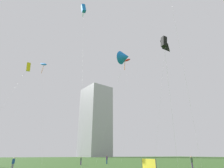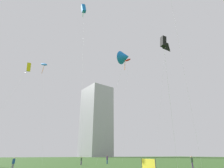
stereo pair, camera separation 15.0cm
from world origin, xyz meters
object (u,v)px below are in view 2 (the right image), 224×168
Objects in this scene: person_standing_0 at (81,160)px; kite_flying_7 at (125,57)px; kite_flying_4 at (163,42)px; kite_flying_6 at (165,46)px; kite_flying_5 at (44,64)px; person_standing_2 at (192,161)px; distant_highrise_0 at (96,120)px; kite_flying_2 at (29,67)px; kite_flying_3 at (128,60)px; person_standing_1 at (13,163)px; kite_flying_1 at (84,9)px; event_banner at (148,166)px; person_standing_3 at (107,159)px.

kite_flying_7 is at bearing -92.78° from person_standing_0.
kite_flying_7 is (5.32, 18.41, 9.77)m from kite_flying_4.
kite_flying_5 is at bearing 147.33° from kite_flying_6.
kite_flying_6 reaches higher than person_standing_0.
kite_flying_4 is at bearing -130.06° from person_standing_0.
distant_highrise_0 reaches higher than person_standing_2.
kite_flying_3 is (30.29, 11.45, 14.82)m from kite_flying_2.
person_standing_0 is 28.75m from kite_flying_4.
kite_flying_7 reaches higher than kite_flying_2.
kite_flying_7 is at bearing -43.24° from person_standing_1.
kite_flying_7 is (-7.01, 7.82, 21.34)m from person_standing_2.
person_standing_0 is at bearing 63.99° from kite_flying_1.
kite_flying_5 is at bearing 82.08° from kite_flying_2.
kite_flying_2 is at bearing -97.92° from kite_flying_5.
kite_flying_6 reaches higher than event_banner.
distant_highrise_0 reaches higher than kite_flying_2.
kite_flying_3 reaches higher than kite_flying_4.
person_standing_2 is at bearing 40.64° from kite_flying_4.
kite_flying_1 reaches higher than person_standing_2.
distant_highrise_0 is at bearing 74.66° from kite_flying_7.
kite_flying_5 is at bearing 124.39° from kite_flying_7.
distant_highrise_0 reaches higher than kite_flying_3.
kite_flying_7 is (10.04, -0.70, -11.02)m from kite_flying_1.
person_standing_0 is 33.44m from kite_flying_1.
distant_highrise_0 is at bearing 77.72° from kite_flying_3.
kite_flying_3 is 23.94m from kite_flying_7.
person_standing_1 is at bearing 125.18° from kite_flying_4.
kite_flying_1 reaches higher than kite_flying_3.
kite_flying_7 is at bearing -119.65° from distant_highrise_0.
kite_flying_3 reaches higher than kite_flying_6.
kite_flying_3 is at bearing -12.61° from person_standing_0.
event_banner is (13.32, -13.20, -0.08)m from person_standing_1.
kite_flying_3 is at bearing -11.86° from person_standing_1.
kite_flying_4 is 0.40× the size of kite_flying_6.
kite_flying_7 is at bearing -55.61° from kite_flying_5.
kite_flying_5 reaches higher than person_standing_1.
kite_flying_4 is at bearing -60.66° from kite_flying_2.
kite_flying_1 is at bearing 110.27° from event_banner.
kite_flying_4 is (-5.23, -28.23, 11.57)m from person_standing_3.
person_standing_3 reaches higher than event_banner.
distant_highrise_0 is at bearing 65.54° from kite_flying_2.
person_standing_2 is 19.95m from kite_flying_4.
event_banner is at bearing -69.73° from kite_flying_1.
person_standing_2 is at bearing -91.82° from person_standing_0.
person_standing_0 is at bearing 169.41° from kite_flying_6.
person_standing_3 is 0.09× the size of kite_flying_2.
kite_flying_1 is (-17.05, 8.52, 32.37)m from person_standing_2.
person_standing_3 is 23.50m from kite_flying_7.
kite_flying_2 is (-1.19, 6.75, 18.00)m from person_standing_1.
kite_flying_2 reaches higher than person_standing_0.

